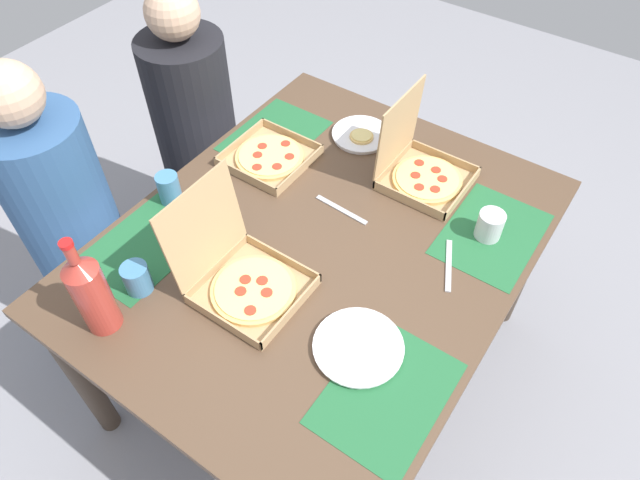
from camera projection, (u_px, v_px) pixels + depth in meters
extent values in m
plane|color=gray|center=(320.00, 365.00, 2.27)|extent=(6.00, 6.00, 0.00)
cylinder|color=#3F3328|center=(525.00, 261.00, 2.15)|extent=(0.07, 0.07, 0.72)
cylinder|color=#3F3328|center=(80.00, 375.00, 1.84)|extent=(0.07, 0.07, 0.72)
cylinder|color=#3F3328|center=(308.00, 161.00, 2.52)|extent=(0.07, 0.07, 0.72)
cube|color=brown|center=(320.00, 243.00, 1.71)|extent=(1.39, 1.12, 0.03)
cube|color=#236638|center=(387.00, 393.00, 1.38)|extent=(0.36, 0.26, 0.00)
cube|color=#236638|center=(492.00, 234.00, 1.71)|extent=(0.36, 0.26, 0.00)
cube|color=#236638|center=(145.00, 246.00, 1.68)|extent=(0.36, 0.26, 0.00)
cube|color=#236638|center=(275.00, 135.00, 2.02)|extent=(0.36, 0.26, 0.00)
cube|color=tan|center=(427.00, 182.00, 1.86)|extent=(0.26, 0.26, 0.01)
cube|color=tan|center=(409.00, 200.00, 1.78)|extent=(0.01, 0.26, 0.03)
cube|color=tan|center=(445.00, 157.00, 1.91)|extent=(0.01, 0.26, 0.03)
cube|color=tan|center=(463.00, 193.00, 1.80)|extent=(0.26, 0.01, 0.03)
cube|color=tan|center=(394.00, 163.00, 1.89)|extent=(0.26, 0.01, 0.03)
cylinder|color=#E0B76B|center=(427.00, 180.00, 1.85)|extent=(0.23, 0.23, 0.01)
cylinder|color=#EFD67F|center=(427.00, 178.00, 1.85)|extent=(0.20, 0.20, 0.00)
cylinder|color=red|center=(436.00, 170.00, 1.87)|extent=(0.03, 0.03, 0.00)
cylinder|color=red|center=(419.00, 163.00, 1.89)|extent=(0.03, 0.03, 0.00)
cylinder|color=red|center=(416.00, 175.00, 1.85)|extent=(0.03, 0.03, 0.00)
cylinder|color=red|center=(419.00, 187.00, 1.81)|extent=(0.03, 0.03, 0.00)
cylinder|color=red|center=(435.00, 189.00, 1.81)|extent=(0.03, 0.03, 0.00)
cylinder|color=red|center=(442.00, 179.00, 1.84)|extent=(0.03, 0.03, 0.00)
cube|color=tan|center=(399.00, 129.00, 1.78)|extent=(0.26, 0.02, 0.26)
cube|color=tan|center=(254.00, 292.00, 1.57)|extent=(0.27, 0.27, 0.01)
cube|color=tan|center=(221.00, 321.00, 1.49)|extent=(0.01, 0.27, 0.03)
cube|color=tan|center=(282.00, 257.00, 1.63)|extent=(0.01, 0.27, 0.03)
cube|color=tan|center=(292.00, 311.00, 1.51)|extent=(0.27, 0.01, 0.03)
cube|color=tan|center=(217.00, 266.00, 1.61)|extent=(0.27, 0.01, 0.03)
cylinder|color=#E0B76B|center=(254.00, 290.00, 1.56)|extent=(0.24, 0.24, 0.01)
cylinder|color=#EFD67F|center=(253.00, 288.00, 1.56)|extent=(0.21, 0.21, 0.00)
cylinder|color=red|center=(262.00, 281.00, 1.57)|extent=(0.03, 0.03, 0.00)
cylinder|color=red|center=(245.00, 279.00, 1.57)|extent=(0.03, 0.03, 0.00)
cylinder|color=red|center=(241.00, 291.00, 1.55)|extent=(0.03, 0.03, 0.00)
cylinder|color=red|center=(250.00, 310.00, 1.51)|extent=(0.03, 0.03, 0.00)
cylinder|color=red|center=(266.00, 292.00, 1.54)|extent=(0.03, 0.03, 0.00)
cube|color=tan|center=(203.00, 228.00, 1.50)|extent=(0.27, 0.04, 0.27)
cube|color=tan|center=(270.00, 159.00, 1.93)|extent=(0.26, 0.26, 0.01)
cube|color=tan|center=(245.00, 176.00, 1.85)|extent=(0.01, 0.26, 0.03)
cube|color=tan|center=(292.00, 135.00, 1.99)|extent=(0.01, 0.26, 0.03)
cube|color=tan|center=(300.00, 169.00, 1.87)|extent=(0.26, 0.01, 0.03)
cube|color=tan|center=(240.00, 141.00, 1.97)|extent=(0.26, 0.01, 0.03)
cylinder|color=#E0B76B|center=(270.00, 157.00, 1.93)|extent=(0.23, 0.23, 0.01)
cylinder|color=#EFD67F|center=(269.00, 155.00, 1.92)|extent=(0.21, 0.21, 0.00)
cylinder|color=red|center=(286.00, 143.00, 1.96)|extent=(0.03, 0.03, 0.00)
cylinder|color=red|center=(262.00, 146.00, 1.95)|extent=(0.03, 0.03, 0.00)
cylinder|color=red|center=(258.00, 155.00, 1.92)|extent=(0.03, 0.03, 0.00)
cylinder|color=red|center=(257.00, 167.00, 1.88)|extent=(0.03, 0.03, 0.00)
cylinder|color=red|center=(277.00, 166.00, 1.88)|extent=(0.03, 0.03, 0.00)
cylinder|color=red|center=(290.00, 156.00, 1.91)|extent=(0.03, 0.03, 0.00)
cylinder|color=white|center=(361.00, 135.00, 2.01)|extent=(0.20, 0.20, 0.01)
cylinder|color=white|center=(361.00, 134.00, 2.01)|extent=(0.21, 0.21, 0.01)
cylinder|color=#E0B76B|center=(362.00, 137.00, 1.99)|extent=(0.08, 0.08, 0.01)
cylinder|color=#EFD67F|center=(362.00, 135.00, 1.98)|extent=(0.07, 0.07, 0.00)
cylinder|color=white|center=(358.00, 348.00, 1.45)|extent=(0.22, 0.22, 0.01)
cylinder|color=white|center=(358.00, 346.00, 1.45)|extent=(0.23, 0.23, 0.01)
cylinder|color=#B2382D|center=(94.00, 298.00, 1.43)|extent=(0.09, 0.09, 0.22)
cone|color=#B2382D|center=(77.00, 266.00, 1.33)|extent=(0.09, 0.09, 0.04)
cylinder|color=#B2382D|center=(71.00, 254.00, 1.30)|extent=(0.03, 0.03, 0.06)
cylinder|color=red|center=(66.00, 244.00, 1.27)|extent=(0.03, 0.03, 0.01)
cylinder|color=silver|center=(490.00, 225.00, 1.68)|extent=(0.08, 0.08, 0.09)
cylinder|color=teal|center=(137.00, 278.00, 1.55)|extent=(0.07, 0.07, 0.09)
cylinder|color=teal|center=(169.00, 188.00, 1.77)|extent=(0.07, 0.07, 0.10)
cube|color=#B7B7BC|center=(449.00, 265.00, 1.63)|extent=(0.18, 0.09, 0.00)
cube|color=#B7B7BC|center=(341.00, 210.00, 1.78)|extent=(0.03, 0.19, 0.00)
cylinder|color=#33598C|center=(79.00, 241.00, 2.02)|extent=(0.32, 0.32, 1.02)
sphere|color=#D1A889|center=(8.00, 94.00, 1.56)|extent=(0.19, 0.19, 0.19)
cylinder|color=black|center=(200.00, 150.00, 2.37)|extent=(0.32, 0.32, 0.99)
sphere|color=#D1A889|center=(172.00, 13.00, 1.92)|extent=(0.19, 0.19, 0.19)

